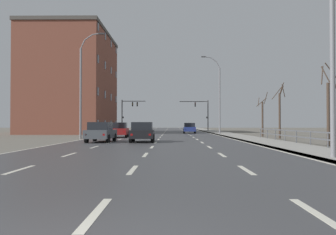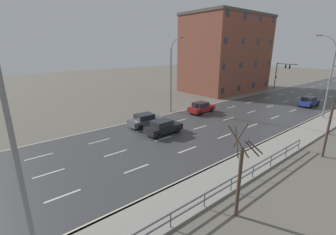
{
  "view_description": "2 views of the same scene",
  "coord_description": "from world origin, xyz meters",
  "views": [
    {
      "loc": [
        1.21,
        -3.72,
        1.45
      ],
      "look_at": [
        0.53,
        60.27,
        2.55
      ],
      "focal_mm": 38.54,
      "sensor_mm": 36.0,
      "label": 1
    },
    {
      "loc": [
        17.23,
        10.09,
        8.91
      ],
      "look_at": [
        0.0,
        24.16,
        2.16
      ],
      "focal_mm": 24.59,
      "sensor_mm": 36.0,
      "label": 2
    }
  ],
  "objects": [
    {
      "name": "car_distant",
      "position": [
        3.84,
        49.88,
        0.8
      ],
      "size": [
        1.92,
        4.14,
        1.57
      ],
      "rotation": [
        0.0,
        0.0,
        -0.02
      ],
      "color": "navy",
      "rests_on": "ground"
    },
    {
      "name": "ground_plane",
      "position": [
        0.0,
        48.0,
        -0.06
      ],
      "size": [
        160.0,
        160.0,
        0.12
      ],
      "color": "#666056"
    },
    {
      "name": "road_asphalt_strip",
      "position": [
        0.0,
        59.99,
        0.01
      ],
      "size": [
        14.0,
        120.0,
        0.03
      ],
      "color": "#3D3D3F",
      "rests_on": "ground"
    },
    {
      "name": "guardrail",
      "position": [
        9.85,
        18.82,
        0.7
      ],
      "size": [
        0.07,
        25.36,
        1.0
      ],
      "color": "#515459",
      "rests_on": "ground"
    },
    {
      "name": "traffic_signal_left",
      "position": [
        -6.85,
        61.96,
        3.97
      ],
      "size": [
        4.37,
        0.36,
        5.82
      ],
      "color": "#38383A",
      "rests_on": "ground"
    },
    {
      "name": "street_lamp_foreground",
      "position": [
        7.46,
        10.62,
        5.01
      ],
      "size": [
        2.26,
        0.24,
        10.18
      ],
      "color": "slate",
      "rests_on": "ground"
    },
    {
      "name": "street_lamp_midground",
      "position": [
        7.44,
        44.41,
        5.15
      ],
      "size": [
        2.53,
        0.24,
        10.53
      ],
      "color": "slate",
      "rests_on": "ground"
    },
    {
      "name": "car_near_left",
      "position": [
        -4.29,
        33.76,
        0.8
      ],
      "size": [
        2.01,
        4.19,
        1.57
      ],
      "rotation": [
        0.0,
        0.0,
        0.05
      ],
      "color": "maroon",
      "rests_on": "ground"
    },
    {
      "name": "bare_tree_mid",
      "position": [
        11.79,
        31.63,
        2.55
      ],
      "size": [
        1.19,
        1.22,
        5.51
      ],
      "color": "#423328",
      "rests_on": "ground"
    },
    {
      "name": "bare_tree_near",
      "position": [
        11.4,
        19.7,
        2.53
      ],
      "size": [
        1.27,
        1.43,
        5.32
      ],
      "color": "#423328",
      "rests_on": "ground"
    },
    {
      "name": "car_far_right",
      "position": [
        -1.1,
        24.4,
        0.8
      ],
      "size": [
        1.91,
        4.14,
        1.57
      ],
      "rotation": [
        0.0,
        0.0,
        0.02
      ],
      "color": "black",
      "rests_on": "ground"
    },
    {
      "name": "brick_building",
      "position": [
        -14.23,
        51.73,
        7.77
      ],
      "size": [
        11.39,
        18.16,
        15.52
      ],
      "color": "brown",
      "rests_on": "ground"
    },
    {
      "name": "street_lamp_left_bank",
      "position": [
        -7.45,
        30.89,
        5.04
      ],
      "size": [
        2.35,
        0.24,
        10.27
      ],
      "color": "slate",
      "rests_on": "ground"
    },
    {
      "name": "car_far_left",
      "position": [
        -4.33,
        24.32,
        0.8
      ],
      "size": [
        1.94,
        4.15,
        1.57
      ],
      "rotation": [
        0.0,
        0.0,
        -0.03
      ],
      "color": "#474C51",
      "rests_on": "ground"
    }
  ]
}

